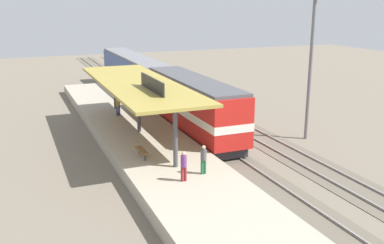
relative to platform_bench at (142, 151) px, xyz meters
The scene contains 12 objects.
ground_plane 9.89m from the platform_bench, 35.26° to the left, with size 120.00×120.00×0.00m, color #706656.
track_near 8.35m from the platform_bench, 43.31° to the left, with size 3.20×110.00×0.16m.
track_far 12.09m from the platform_bench, 28.08° to the left, with size 3.20×110.00×0.16m.
platform 5.89m from the platform_bench, 76.10° to the left, with size 6.00×44.00×0.90m, color #A89E89.
station_canopy 6.56m from the platform_bench, 75.87° to the left, with size 5.20×18.00×4.70m.
platform_bench is the anchor object (origin of this frame).
locomotive 8.66m from the platform_bench, 45.69° to the left, with size 2.93×14.43×4.44m.
passenger_carriage_single 24.90m from the platform_bench, 76.05° to the left, with size 2.90×20.00×4.24m.
light_mast 15.60m from the platform_bench, ahead, with size 1.10×1.10×11.70m.
person_waiting 11.15m from the platform_bench, 84.53° to the left, with size 0.34×0.34×1.71m.
person_walking 4.74m from the platform_bench, 58.26° to the right, with size 0.34×0.34×1.71m.
person_boarding 4.71m from the platform_bench, 76.94° to the right, with size 0.34×0.34×1.71m.
Camera 1 is at (-13.09, -31.34, 10.44)m, focal length 41.44 mm.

